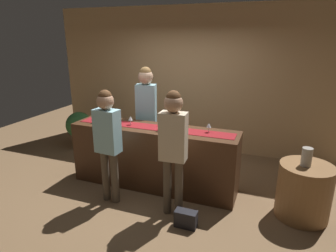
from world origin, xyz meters
The scene contains 15 objects.
ground_plane centered at (0.00, 0.00, 0.00)m, with size 10.00×10.00×0.00m, color brown.
back_wall centered at (0.00, 1.90, 1.45)m, with size 6.00×0.12×2.90m, color tan.
bar_counter centered at (0.00, 0.00, 0.49)m, with size 2.61×0.60×0.98m, color #472B19.
counter_runner_cloth centered at (0.00, 0.00, 0.98)m, with size 2.48×0.28×0.01m, color maroon.
wine_bottle_clear centered at (-0.94, -0.02, 1.09)m, with size 0.07×0.07×0.30m.
wine_bottle_amber centered at (0.19, -0.02, 1.09)m, with size 0.07×0.07×0.30m.
wine_glass_near_customer centered at (0.84, 0.06, 1.09)m, with size 0.07×0.07×0.14m.
wine_glass_mid_counter centered at (-0.39, -0.01, 1.09)m, with size 0.07×0.07×0.14m.
bartender centered at (-0.39, 0.58, 1.15)m, with size 0.38×0.27×1.83m.
customer_sipping centered at (0.55, -0.63, 1.05)m, with size 0.35×0.24×1.70m.
customer_browsing centered at (-0.41, -0.65, 1.01)m, with size 0.35×0.23×1.64m.
round_side_table centered at (2.18, -0.08, 0.37)m, with size 0.68×0.68×0.74m, color olive.
vase_on_side_table centered at (2.15, -0.09, 0.86)m, with size 0.13×0.13×0.24m, color #A8A399.
potted_plant_tall centered at (-2.11, 0.91, 0.46)m, with size 0.55×0.55×0.80m.
handbag centered at (0.80, -0.85, 0.11)m, with size 0.28×0.14×0.22m, color black.
Camera 1 is at (1.71, -3.88, 2.33)m, focal length 31.10 mm.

